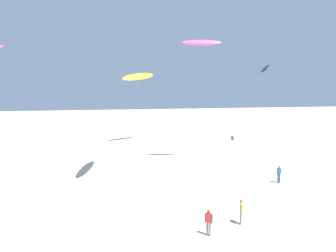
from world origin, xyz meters
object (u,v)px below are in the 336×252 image
at_px(flying_kite_2, 265,69).
at_px(person_foreground_walker, 209,221).
at_px(flying_kite_0, 138,77).
at_px(person_near_right, 279,173).
at_px(person_near_left, 241,210).
at_px(flying_kite_4, 201,43).

height_order(flying_kite_2, person_foreground_walker, flying_kite_2).
bearing_deg(flying_kite_0, person_foreground_walker, -90.79).
relative_size(flying_kite_2, person_near_right, 8.10).
xyz_separation_m(flying_kite_0, person_near_left, (2.15, -31.43, -10.32)).
distance_m(person_foreground_walker, person_near_left, 2.73).
xyz_separation_m(person_foreground_walker, person_near_right, (10.22, 7.48, 0.01)).
relative_size(flying_kite_2, person_near_left, 7.97).
distance_m(flying_kite_0, person_foreground_walker, 33.91).
bearing_deg(person_near_right, person_near_left, -139.06).
bearing_deg(person_near_left, person_foreground_walker, -161.63).
bearing_deg(flying_kite_4, person_near_left, -101.08).
relative_size(flying_kite_0, flying_kite_2, 0.91).
bearing_deg(flying_kite_0, person_near_left, -86.09).
height_order(flying_kite_2, flying_kite_4, flying_kite_4).
bearing_deg(flying_kite_2, person_near_right, -119.23).
bearing_deg(flying_kite_4, person_near_right, -63.04).
relative_size(flying_kite_0, person_foreground_walker, 7.47).
distance_m(flying_kite_0, flying_kite_4, 16.95).
bearing_deg(person_near_left, person_near_right, 40.94).
relative_size(flying_kite_2, person_foreground_walker, 8.18).
bearing_deg(person_near_left, flying_kite_0, 93.91).
height_order(flying_kite_0, flying_kite_4, flying_kite_4).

